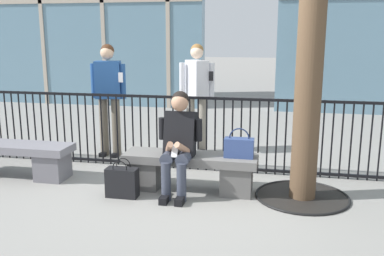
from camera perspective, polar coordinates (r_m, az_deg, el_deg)
The scene contains 9 objects.
ground_plane at distance 5.28m, azimuth -0.22°, elevation -8.20°, with size 60.00×60.00×0.00m, color gray.
stone_bench at distance 5.19m, azimuth -0.22°, elevation -5.40°, with size 1.60×0.44×0.45m.
seated_person_with_phone at distance 4.99m, azimuth -1.79°, elevation -1.62°, with size 0.52×0.66×1.21m.
handbag_on_bench at distance 5.01m, azimuth 6.26°, elevation -2.54°, with size 0.34×0.15×0.35m.
shopping_bag at distance 5.08m, azimuth -9.25°, elevation -7.10°, with size 0.37×0.17×0.45m.
bystander_at_railing at distance 6.65m, azimuth -11.01°, elevation 4.77°, with size 0.55×0.30×1.71m.
bystander_further_back at distance 6.72m, azimuth 0.64°, elevation 5.08°, with size 0.55×0.43×1.71m.
plaza_railing at distance 5.88m, azimuth 1.38°, elevation -0.73°, with size 8.61×0.04×1.03m.
stone_bench_far at distance 6.16m, azimuth -22.62°, elevation -3.51°, with size 1.60×0.44×0.45m.
Camera 1 is at (1.01, -4.84, 1.86)m, focal length 40.18 mm.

